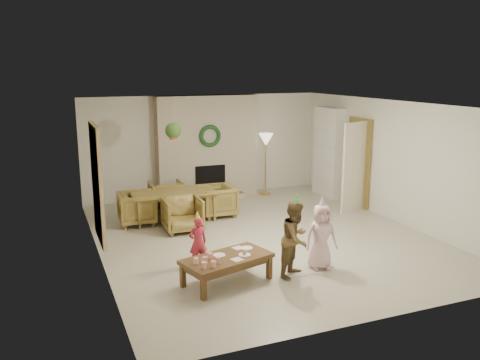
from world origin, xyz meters
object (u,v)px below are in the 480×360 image
dining_chair_near (183,214)px  child_pink (321,237)px  dining_table (174,206)px  dining_chair_left (137,208)px  coffee_table_top (227,259)px  dining_chair_right (217,201)px  child_plaid (296,238)px  child_red (198,242)px  dining_chair_far (166,196)px

dining_chair_near → child_pink: (1.54, -2.64, 0.19)m
dining_table → child_pink: (1.52, -3.41, 0.22)m
dining_table → dining_chair_near: dining_chair_near is taller
dining_chair_left → coffee_table_top: (0.69, -3.40, 0.04)m
dining_table → dining_chair_left: size_ratio=2.34×
dining_chair_right → child_plaid: child_plaid is taller
dining_chair_near → dining_chair_left: (-0.74, 0.79, 0.00)m
dining_chair_right → child_red: 2.89m
dining_table → child_red: bearing=-94.4°
dining_chair_left → dining_chair_right: 1.72m
dining_chair_near → child_plaid: bearing=-67.4°
coffee_table_top → child_red: bearing=90.4°
dining_chair_right → child_plaid: bearing=2.9°
dining_chair_far → dining_chair_left: bearing=45.0°
dining_chair_far → dining_chair_right: bearing=141.3°
dining_chair_left → dining_chair_right: bearing=-90.0°
dining_table → dining_chair_right: bearing=-0.0°
dining_chair_far → child_plaid: 4.38m
dining_chair_left → child_red: (0.47, -2.67, 0.08)m
dining_chair_far → child_red: child_red is taller
dining_chair_left → child_pink: size_ratio=0.70×
dining_chair_far → dining_chair_left: 1.08m
dining_table → dining_chair_near: bearing=-90.0°
child_red → coffee_table_top: bearing=104.4°
dining_chair_left → coffee_table_top: size_ratio=0.56×
coffee_table_top → dining_chair_right: bearing=56.8°
dining_chair_near → dining_chair_right: size_ratio=1.00×
child_red → child_plaid: size_ratio=0.71×
dining_table → coffee_table_top: 3.38m
child_red → dining_chair_left: bearing=-82.2°
child_red → child_plaid: (1.30, -0.86, 0.17)m
coffee_table_top → dining_table: bearing=72.6°
dining_chair_left → dining_chair_far: bearing=-45.0°
dining_chair_near → dining_chair_left: same height
dining_chair_left → child_plaid: bearing=-151.4°
dining_chair_right → child_pink: 3.43m
dining_chair_left → child_pink: bearing=-144.5°
dining_table → child_pink: 3.73m
dining_chair_right → coffee_table_top: dining_chair_right is taller
dining_chair_far → child_pink: 4.43m
coffee_table_top → dining_chair_left: bearing=85.3°
dining_chair_far → child_red: 3.42m
dining_chair_near → dining_chair_left: bearing=135.0°
child_pink → coffee_table_top: bearing=-170.2°
dining_chair_near → dining_chair_right: 1.22m
dining_table → child_red: 2.66m
dining_chair_far → dining_chair_right: size_ratio=1.00×
dining_chair_near → dining_chair_left: size_ratio=1.00×
child_plaid → dining_chair_right: bearing=54.9°
child_pink → dining_chair_far: bearing=120.5°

